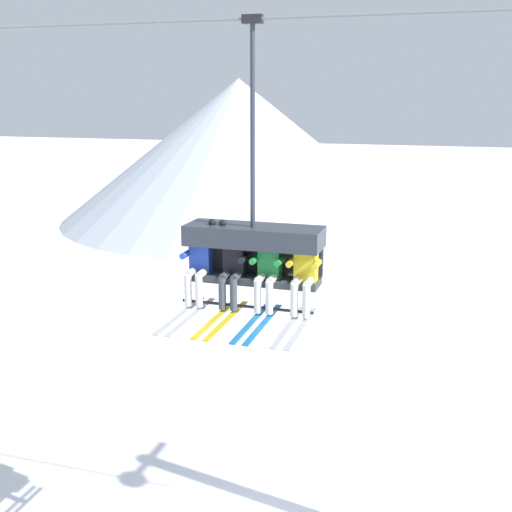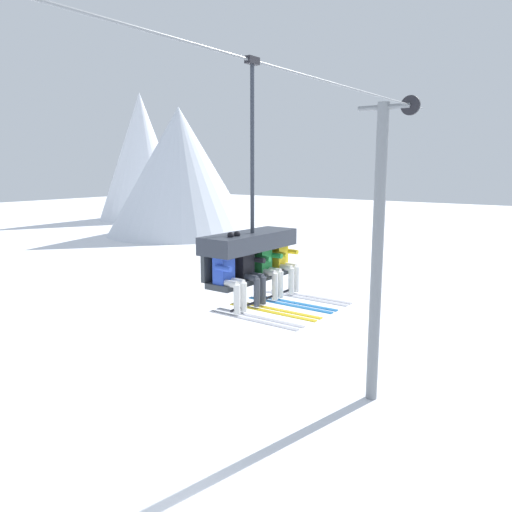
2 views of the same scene
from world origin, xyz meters
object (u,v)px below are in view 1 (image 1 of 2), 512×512
skier_blue (199,262)px  skier_black (232,265)px  skier_green (268,269)px  chairlift_chair (254,242)px  skier_yellow (304,272)px

skier_blue → skier_black: same height
skier_black → skier_green: (0.55, -0.01, -0.02)m
skier_blue → skier_black: size_ratio=1.00×
skier_blue → skier_green: skier_blue is taller
skier_black → skier_green: size_ratio=1.00×
chairlift_chair → skier_yellow: size_ratio=2.41×
chairlift_chair → skier_blue: size_ratio=2.41×
chairlift_chair → skier_yellow: bearing=-15.1°
skier_blue → chairlift_chair: bearing=14.7°
skier_blue → skier_yellow: (1.63, -0.01, -0.02)m
skier_yellow → skier_green: bearing=180.0°
skier_blue → skier_yellow: 1.63m
skier_black → skier_green: skier_black is taller
chairlift_chair → skier_black: (-0.27, -0.21, -0.32)m
skier_green → skier_yellow: (0.54, 0.00, 0.00)m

